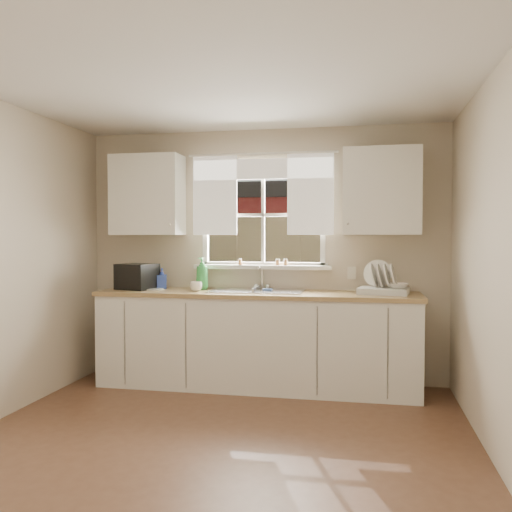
% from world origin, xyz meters
% --- Properties ---
extents(ground, '(4.00, 4.00, 0.00)m').
position_xyz_m(ground, '(0.00, 0.00, 0.00)').
color(ground, brown).
rests_on(ground, ground).
extents(room_walls, '(3.62, 4.02, 2.50)m').
position_xyz_m(room_walls, '(0.00, -0.07, 1.24)').
color(room_walls, beige).
rests_on(room_walls, ground).
extents(ceiling, '(3.60, 4.00, 0.02)m').
position_xyz_m(ceiling, '(0.00, 0.00, 2.50)').
color(ceiling, silver).
rests_on(ceiling, room_walls).
extents(window, '(1.38, 0.16, 1.06)m').
position_xyz_m(window, '(0.00, 2.00, 1.49)').
color(window, white).
rests_on(window, room_walls).
extents(curtains, '(1.50, 0.03, 0.81)m').
position_xyz_m(curtains, '(0.00, 1.95, 1.93)').
color(curtains, white).
rests_on(curtains, room_walls).
extents(base_cabinets, '(3.00, 0.62, 0.87)m').
position_xyz_m(base_cabinets, '(0.00, 1.68, 0.43)').
color(base_cabinets, white).
rests_on(base_cabinets, ground).
extents(countertop, '(3.04, 0.65, 0.04)m').
position_xyz_m(countertop, '(0.00, 1.68, 0.89)').
color(countertop, '#A48452').
rests_on(countertop, base_cabinets).
extents(upper_cabinet_left, '(0.70, 0.33, 0.80)m').
position_xyz_m(upper_cabinet_left, '(-1.15, 1.82, 1.85)').
color(upper_cabinet_left, white).
rests_on(upper_cabinet_left, room_walls).
extents(upper_cabinet_right, '(0.70, 0.33, 0.80)m').
position_xyz_m(upper_cabinet_right, '(1.15, 1.82, 1.85)').
color(upper_cabinet_right, white).
rests_on(upper_cabinet_right, room_walls).
extents(wall_outlet, '(0.08, 0.01, 0.12)m').
position_xyz_m(wall_outlet, '(0.88, 1.99, 1.08)').
color(wall_outlet, beige).
rests_on(wall_outlet, room_walls).
extents(sill_jars, '(0.50, 0.04, 0.06)m').
position_xyz_m(sill_jars, '(0.06, 1.94, 1.18)').
color(sill_jars, brown).
rests_on(sill_jars, window).
extents(backyard, '(20.00, 10.00, 6.13)m').
position_xyz_m(backyard, '(0.58, 8.42, 3.46)').
color(backyard, '#335421').
rests_on(backyard, ground).
extents(sink, '(0.88, 0.52, 0.40)m').
position_xyz_m(sink, '(0.00, 1.71, 0.84)').
color(sink, '#B7B7BC').
rests_on(sink, countertop).
extents(dish_rack, '(0.48, 0.40, 0.31)m').
position_xyz_m(dish_rack, '(1.17, 1.72, 0.98)').
color(dish_rack, silver).
rests_on(dish_rack, countertop).
extents(bowl, '(0.22, 0.22, 0.05)m').
position_xyz_m(bowl, '(1.29, 1.67, 0.99)').
color(bowl, white).
rests_on(bowl, dish_rack).
extents(soap_bottle_a, '(0.16, 0.16, 0.32)m').
position_xyz_m(soap_bottle_a, '(-0.57, 1.78, 1.07)').
color(soap_bottle_a, green).
rests_on(soap_bottle_a, countertop).
extents(soap_bottle_b, '(0.12, 0.12, 0.21)m').
position_xyz_m(soap_bottle_b, '(-0.99, 1.78, 1.01)').
color(soap_bottle_b, '#2E47AC').
rests_on(soap_bottle_b, countertop).
extents(soap_bottle_c, '(0.16, 0.16, 0.18)m').
position_xyz_m(soap_bottle_c, '(-1.05, 1.85, 1.00)').
color(soap_bottle_c, beige).
rests_on(soap_bottle_c, countertop).
extents(saucer, '(0.19, 0.19, 0.01)m').
position_xyz_m(saucer, '(-1.02, 1.66, 0.92)').
color(saucer, silver).
rests_on(saucer, countertop).
extents(cup, '(0.14, 0.14, 0.09)m').
position_xyz_m(cup, '(-0.58, 1.61, 0.96)').
color(cup, white).
rests_on(cup, countertop).
extents(black_appliance, '(0.42, 0.39, 0.25)m').
position_xyz_m(black_appliance, '(-1.21, 1.69, 1.04)').
color(black_appliance, black).
rests_on(black_appliance, countertop).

